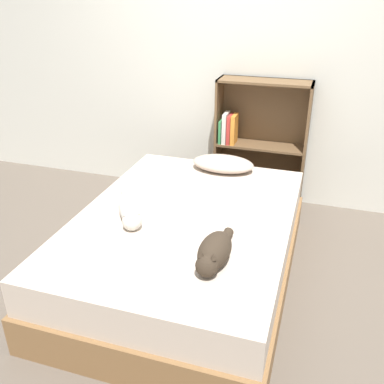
# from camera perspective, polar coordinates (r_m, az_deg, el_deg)

# --- Properties ---
(ground_plane) EXTENTS (8.00, 8.00, 0.00)m
(ground_plane) POSITION_cam_1_polar(r_m,az_deg,el_deg) (3.09, -0.85, -11.03)
(ground_plane) COLOR brown
(wall_back) EXTENTS (8.00, 0.06, 2.50)m
(wall_back) POSITION_cam_1_polar(r_m,az_deg,el_deg) (3.90, 6.03, 16.89)
(wall_back) COLOR silver
(wall_back) RESTS_ON ground_plane
(bed) EXTENTS (1.41, 1.97, 0.49)m
(bed) POSITION_cam_1_polar(r_m,az_deg,el_deg) (2.95, -0.88, -7.30)
(bed) COLOR brown
(bed) RESTS_ON ground_plane
(pillow) EXTENTS (0.50, 0.30, 0.12)m
(pillow) POSITION_cam_1_polar(r_m,az_deg,el_deg) (3.48, 4.16, 3.80)
(pillow) COLOR #B29E8E
(pillow) RESTS_ON bed
(cat_light) EXTENTS (0.38, 0.54, 0.15)m
(cat_light) POSITION_cam_1_polar(r_m,az_deg,el_deg) (2.79, -8.36, -2.35)
(cat_light) COLOR beige
(cat_light) RESTS_ON bed
(cat_dark) EXTENTS (0.18, 0.49, 0.16)m
(cat_dark) POSITION_cam_1_polar(r_m,az_deg,el_deg) (2.32, 2.96, -8.00)
(cat_dark) COLOR #33281E
(cat_dark) RESTS_ON bed
(bookshelf) EXTENTS (0.79, 0.26, 1.14)m
(bookshelf) POSITION_cam_1_polar(r_m,az_deg,el_deg) (3.90, 8.80, 6.61)
(bookshelf) COLOR brown
(bookshelf) RESTS_ON ground_plane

